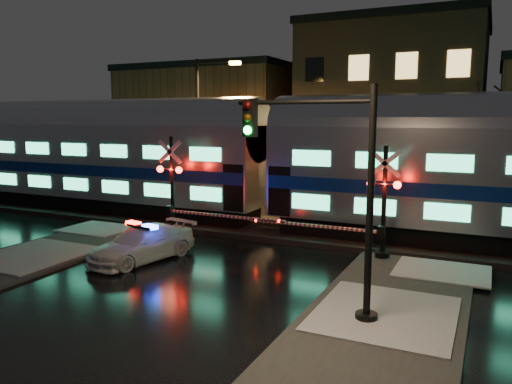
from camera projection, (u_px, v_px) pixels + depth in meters
ground at (224, 259)px, 18.51m from camera, size 120.00×120.00×0.00m
ballast at (277, 229)px, 22.96m from camera, size 90.00×4.20×0.24m
sidewalk_right at (357, 367)px, 10.38m from camera, size 4.00×20.00×0.12m
building_left at (216, 126)px, 43.02m from camera, size 14.00×10.00×9.00m
building_mid at (395, 110)px, 36.91m from camera, size 12.00×11.00×11.50m
train at (270, 158)px, 22.62m from camera, size 51.00×3.12×5.92m
police_car at (142, 244)px, 18.29m from camera, size 2.61×4.57×1.40m
crossing_signal_right at (373, 213)px, 18.20m from camera, size 5.97×0.66×4.22m
crossing_signal_left at (178, 196)px, 21.82m from camera, size 6.21×0.67×4.40m
traffic_light at (333, 198)px, 12.59m from camera, size 3.88×0.70×6.00m
streetlight at (202, 123)px, 28.53m from camera, size 2.83×0.30×8.48m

